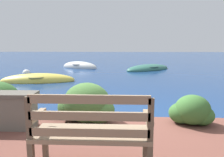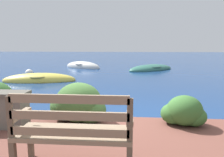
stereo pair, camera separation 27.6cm
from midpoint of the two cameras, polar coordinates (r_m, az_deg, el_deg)
name	(u,v)px [view 1 (the left image)]	position (r m, az deg, el deg)	size (l,w,h in m)	color
ground_plane	(135,127)	(4.48, 4.19, -12.57)	(80.00, 80.00, 0.00)	navy
park_bench	(91,131)	(2.50, -8.67, -13.36)	(1.32, 0.48, 0.93)	brown
hedge_clump_left	(86,105)	(4.09, -8.72, -6.86)	(1.07, 0.77, 0.73)	#426B33
hedge_clump_centre	(192,111)	(4.15, 18.30, -8.19)	(0.79, 0.57, 0.53)	#38662D
rowboat_nearest	(38,81)	(10.11, -19.50, -0.51)	(3.28, 1.52, 0.65)	#DBC64C
rowboat_mid	(148,69)	(14.04, 8.87, 2.46)	(3.44, 3.10, 0.62)	#336B5B
rowboat_far	(80,67)	(15.15, -8.97, 2.99)	(2.90, 2.14, 0.79)	silver
mooring_buoy	(26,73)	(12.58, -22.04, 1.23)	(0.47, 0.47, 0.42)	white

